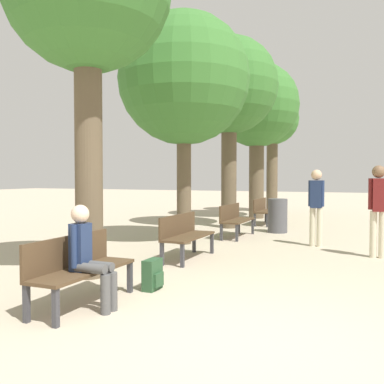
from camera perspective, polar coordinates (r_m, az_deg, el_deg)
ground_plane at (r=4.21m, az=7.32°, el=-19.71°), size 80.00×80.00×0.00m
bench_row_0 at (r=5.42m, az=-14.98°, el=-9.33°), size 0.48×1.55×0.84m
bench_row_1 at (r=8.12m, az=-1.01°, el=-5.47°), size 0.48×1.55×0.84m
bench_row_2 at (r=11.06m, az=5.70°, el=-3.46°), size 0.48×1.55×0.84m
bench_row_3 at (r=14.10m, az=9.55°, el=-2.28°), size 0.48×1.55×0.84m
tree_row_1 at (r=10.12m, az=-1.09°, el=14.71°), size 3.02×3.02×5.31m
tree_row_2 at (r=13.26m, az=4.98°, el=13.70°), size 2.93×2.93×5.77m
tree_row_3 at (r=16.36m, az=8.64°, el=11.14°), size 3.13×3.13×5.79m
tree_row_4 at (r=18.88m, az=10.67°, el=9.20°), size 2.26×2.26×5.18m
person_seated at (r=5.18m, az=-13.66°, el=-7.99°), size 0.56×0.32×1.23m
backpack at (r=6.01m, az=-5.26°, el=-10.95°), size 0.20×0.33×0.42m
pedestrian_near at (r=8.90m, az=23.57°, el=-1.60°), size 0.36×0.25×1.77m
pedestrian_mid at (r=9.89m, az=16.23°, el=-1.35°), size 0.35×0.23×1.71m
trash_bin at (r=12.12m, az=11.34°, el=-3.11°), size 0.54×0.54×0.94m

